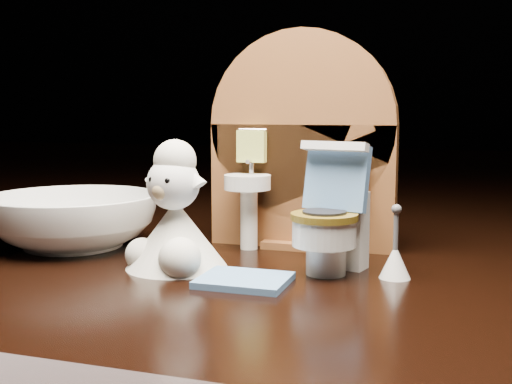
{
  "coord_description": "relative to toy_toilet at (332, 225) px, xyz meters",
  "views": [
    {
      "loc": [
        0.11,
        -0.37,
        0.1
      ],
      "look_at": [
        -0.01,
        0.0,
        0.05
      ],
      "focal_mm": 45.0,
      "sensor_mm": 36.0,
      "label": 1
    }
  ],
  "objects": [
    {
      "name": "bath_mat",
      "position": [
        -0.04,
        -0.04,
        -0.03
      ],
      "size": [
        0.05,
        0.04,
        0.0
      ],
      "primitive_type": "cube",
      "rotation": [
        0.0,
        0.0,
        0.0
      ],
      "color": "#5986BC",
      "rests_on": "ground"
    },
    {
      "name": "backdrop_panel",
      "position": [
        -0.03,
        0.06,
        0.04
      ],
      "size": [
        0.13,
        0.05,
        0.15
      ],
      "color": "brown",
      "rests_on": "ground"
    },
    {
      "name": "ceramic_bowl",
      "position": [
        -0.19,
        0.01,
        -0.01
      ],
      "size": [
        0.14,
        0.14,
        0.04
      ],
      "primitive_type": "imported",
      "rotation": [
        0.0,
        0.0,
        -0.22
      ],
      "color": "white",
      "rests_on": "ground"
    },
    {
      "name": "toilet_brush",
      "position": [
        0.04,
        -0.0,
        -0.02
      ],
      "size": [
        0.02,
        0.02,
        0.04
      ],
      "color": "white",
      "rests_on": "ground"
    },
    {
      "name": "plush_lamb",
      "position": [
        -0.09,
        -0.02,
        -0.0
      ],
      "size": [
        0.06,
        0.06,
        0.08
      ],
      "rotation": [
        0.0,
        0.0,
        -0.19
      ],
      "color": "silver",
      "rests_on": "ground"
    },
    {
      "name": "toy_toilet",
      "position": [
        0.0,
        0.0,
        0.0
      ],
      "size": [
        0.04,
        0.05,
        0.08
      ],
      "rotation": [
        0.0,
        0.0,
        -0.24
      ],
      "color": "white",
      "rests_on": "ground"
    }
  ]
}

